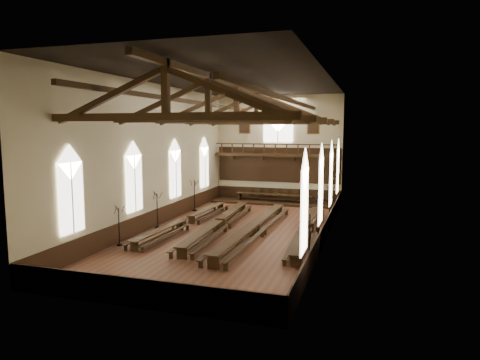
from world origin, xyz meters
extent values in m
plane|color=brown|center=(0.00, 0.00, 0.00)|extent=(26.00, 26.00, 0.00)
plane|color=beige|center=(0.00, 13.00, 5.00)|extent=(12.00, 0.00, 12.00)
plane|color=beige|center=(0.00, -13.00, 5.00)|extent=(12.00, 0.00, 12.00)
plane|color=beige|center=(-6.00, 0.00, 5.00)|extent=(0.00, 26.00, 26.00)
plane|color=beige|center=(6.00, 0.00, 5.00)|extent=(0.00, 26.00, 26.00)
plane|color=black|center=(0.00, 0.00, 10.00)|extent=(26.00, 26.00, 0.00)
cube|color=#331C0F|center=(0.00, 12.96, 0.60)|extent=(11.90, 0.08, 1.20)
cube|color=#331C0F|center=(0.00, -12.96, 0.60)|extent=(11.90, 0.08, 1.20)
cube|color=#331C0F|center=(-5.96, 0.00, 0.60)|extent=(0.08, 25.90, 1.20)
cube|color=#331C0F|center=(5.96, 0.00, 0.60)|extent=(0.08, 25.90, 1.20)
cube|color=white|center=(-5.90, -9.00, 3.40)|extent=(0.05, 1.80, 3.60)
cube|color=white|center=(-5.90, -9.00, 5.20)|extent=(0.05, 1.80, 1.80)
cylinder|color=beige|center=(-5.86, -9.00, 3.40)|extent=(0.08, 0.08, 3.60)
cube|color=white|center=(-5.90, -3.00, 3.40)|extent=(0.05, 1.80, 3.60)
cube|color=white|center=(-5.90, -3.00, 5.20)|extent=(0.05, 1.80, 1.80)
cylinder|color=beige|center=(-5.86, -3.00, 3.40)|extent=(0.08, 0.08, 3.60)
cube|color=white|center=(-5.90, 3.00, 3.40)|extent=(0.05, 1.80, 3.60)
cube|color=white|center=(-5.90, 3.00, 5.20)|extent=(0.05, 1.80, 1.80)
cylinder|color=beige|center=(-5.86, 3.00, 3.40)|extent=(0.08, 0.08, 3.60)
cube|color=white|center=(-5.90, 9.00, 3.40)|extent=(0.05, 1.80, 3.60)
cube|color=white|center=(-5.90, 9.00, 5.20)|extent=(0.05, 1.80, 1.80)
cylinder|color=beige|center=(-5.86, 9.00, 3.40)|extent=(0.08, 0.08, 3.60)
cube|color=white|center=(5.90, -9.00, 3.40)|extent=(0.05, 1.80, 3.60)
cube|color=white|center=(5.90, -9.00, 5.20)|extent=(0.05, 1.80, 1.80)
cylinder|color=beige|center=(5.86, -9.00, 3.40)|extent=(0.08, 0.08, 3.60)
cube|color=white|center=(5.90, -3.00, 3.40)|extent=(0.05, 1.80, 3.60)
cube|color=white|center=(5.90, -3.00, 5.20)|extent=(0.05, 1.80, 1.80)
cylinder|color=beige|center=(5.86, -3.00, 3.40)|extent=(0.08, 0.08, 3.60)
cube|color=white|center=(5.90, 3.00, 3.40)|extent=(0.05, 1.80, 3.60)
cube|color=white|center=(5.90, 3.00, 5.20)|extent=(0.05, 1.80, 1.80)
cylinder|color=beige|center=(5.86, 3.00, 3.40)|extent=(0.08, 0.08, 3.60)
cube|color=white|center=(5.90, 9.00, 3.40)|extent=(0.05, 1.80, 3.60)
cube|color=white|center=(5.90, 9.00, 5.20)|extent=(0.05, 1.80, 1.80)
cylinder|color=beige|center=(5.86, 9.00, 3.40)|extent=(0.08, 0.08, 3.60)
cube|color=white|center=(0.00, 12.90, 6.80)|extent=(2.80, 0.05, 2.40)
cube|color=white|center=(0.00, 12.90, 8.00)|extent=(2.80, 0.05, 2.80)
cylinder|color=beige|center=(0.00, 12.86, 6.80)|extent=(0.10, 0.10, 2.40)
cube|color=#3A2512|center=(0.00, 12.35, 4.40)|extent=(11.80, 1.20, 0.20)
cube|color=#331C0F|center=(0.00, 12.94, 3.45)|extent=(11.80, 0.10, 3.30)
cube|color=#3A2512|center=(0.00, 11.81, 5.45)|extent=(11.60, 0.12, 0.10)
cube|color=#3A2512|center=(0.00, 11.81, 4.55)|extent=(11.60, 0.12, 0.10)
cube|color=#3A2512|center=(-4.50, 12.75, 4.15)|extent=(0.35, 0.40, 0.50)
cube|color=#3A2512|center=(-1.50, 12.75, 4.15)|extent=(0.35, 0.40, 0.50)
cube|color=#3A2512|center=(1.50, 12.75, 4.15)|extent=(0.35, 0.40, 0.50)
cube|color=#3A2512|center=(4.50, 12.75, 4.15)|extent=(0.35, 0.40, 0.50)
cube|color=brown|center=(-3.30, 12.91, 7.10)|extent=(1.15, 0.06, 1.45)
cube|color=black|center=(-3.30, 12.87, 7.10)|extent=(0.95, 0.04, 1.25)
cube|color=brown|center=(3.30, 12.91, 7.10)|extent=(1.15, 0.06, 1.45)
cube|color=black|center=(3.30, 12.87, 7.10)|extent=(0.95, 0.04, 1.25)
cube|color=#3A2512|center=(0.00, -10.00, 7.40)|extent=(11.70, 0.35, 0.35)
cube|color=#3A2512|center=(0.00, -10.00, 8.70)|extent=(0.30, 0.30, 2.40)
cube|color=#3A2512|center=(-2.88, -10.00, 8.30)|extent=(5.44, 0.26, 2.40)
cube|color=#3A2512|center=(2.88, -10.00, 8.30)|extent=(5.44, 0.26, 2.40)
cube|color=#3A2512|center=(0.00, -5.00, 7.40)|extent=(11.70, 0.35, 0.35)
cube|color=#3A2512|center=(0.00, -5.00, 8.70)|extent=(0.30, 0.30, 2.40)
cube|color=#3A2512|center=(-2.88, -5.00, 8.30)|extent=(5.44, 0.26, 2.40)
cube|color=#3A2512|center=(2.88, -5.00, 8.30)|extent=(5.44, 0.26, 2.40)
cube|color=#3A2512|center=(0.00, 0.00, 7.40)|extent=(11.70, 0.35, 0.35)
cube|color=#3A2512|center=(0.00, 0.00, 8.70)|extent=(0.30, 0.30, 2.40)
cube|color=#3A2512|center=(-2.88, 0.00, 8.30)|extent=(5.44, 0.26, 2.40)
cube|color=#3A2512|center=(2.88, 0.00, 8.30)|extent=(5.44, 0.26, 2.40)
cube|color=#3A2512|center=(0.00, 5.00, 7.40)|extent=(11.70, 0.35, 0.35)
cube|color=#3A2512|center=(0.00, 5.00, 8.70)|extent=(0.30, 0.30, 2.40)
cube|color=#3A2512|center=(-2.88, 5.00, 8.30)|extent=(5.44, 0.26, 2.40)
cube|color=#3A2512|center=(2.88, 5.00, 8.30)|extent=(5.44, 0.26, 2.40)
cube|color=#3A2512|center=(0.00, 10.00, 7.40)|extent=(11.70, 0.35, 0.35)
cube|color=#3A2512|center=(0.00, 10.00, 8.70)|extent=(0.30, 0.30, 2.40)
cube|color=#3A2512|center=(-2.88, 10.00, 8.30)|extent=(5.44, 0.26, 2.40)
cube|color=#3A2512|center=(2.88, 10.00, 8.30)|extent=(5.44, 0.26, 2.40)
cube|color=#3A2512|center=(-3.36, 0.00, 8.70)|extent=(0.25, 25.70, 0.25)
cube|color=#3A2512|center=(3.36, 0.00, 8.70)|extent=(0.25, 25.70, 0.25)
cube|color=#3A2512|center=(0.00, 0.00, 9.70)|extent=(0.30, 25.70, 0.30)
cube|color=#3A2512|center=(-3.79, -3.50, 0.63)|extent=(0.85, 6.18, 0.07)
cube|color=#3A2512|center=(-3.79, -6.27, 0.30)|extent=(0.53, 0.09, 0.59)
cube|color=#3A2512|center=(-3.79, -0.72, 0.30)|extent=(0.53, 0.09, 0.59)
cube|color=#3A2512|center=(-3.79, -3.50, 0.22)|extent=(0.28, 5.46, 0.07)
cube|color=#3A2512|center=(-4.34, -3.48, 0.37)|extent=(0.48, 6.17, 0.05)
cube|color=#3A2512|center=(-4.34, -6.30, 0.17)|extent=(0.20, 0.07, 0.34)
cube|color=#3A2512|center=(-4.34, -0.66, 0.17)|extent=(0.20, 0.07, 0.34)
cube|color=#3A2512|center=(-3.25, -3.52, 0.37)|extent=(0.48, 6.17, 0.05)
cube|color=#3A2512|center=(-3.25, -6.34, 0.17)|extent=(0.20, 0.07, 0.34)
cube|color=#3A2512|center=(-3.25, -0.70, 0.17)|extent=(0.20, 0.07, 0.34)
cube|color=#3A2512|center=(-3.79, 3.90, 0.63)|extent=(0.85, 6.18, 0.07)
cube|color=#3A2512|center=(-3.79, 1.13, 0.30)|extent=(0.53, 0.09, 0.59)
cube|color=#3A2512|center=(-3.79, 6.68, 0.30)|extent=(0.53, 0.09, 0.59)
cube|color=#3A2512|center=(-3.79, 3.90, 0.22)|extent=(0.28, 5.46, 0.07)
cube|color=#3A2512|center=(-4.34, 3.92, 0.37)|extent=(0.48, 6.17, 0.05)
cube|color=#3A2512|center=(-4.34, 1.10, 0.17)|extent=(0.20, 0.07, 0.34)
cube|color=#3A2512|center=(-4.34, 6.74, 0.17)|extent=(0.20, 0.07, 0.34)
cube|color=#3A2512|center=(-3.25, 3.88, 0.37)|extent=(0.48, 6.17, 0.05)
cube|color=#3A2512|center=(-3.25, 1.06, 0.17)|extent=(0.20, 0.07, 0.34)
cube|color=#3A2512|center=(-3.25, 6.70, 0.17)|extent=(0.20, 0.07, 0.34)
cube|color=#3A2512|center=(-1.29, -3.70, 0.70)|extent=(1.10, 6.92, 0.08)
cube|color=#3A2512|center=(-1.29, -6.80, 0.33)|extent=(0.59, 0.11, 0.66)
cube|color=#3A2512|center=(-1.29, -0.60, 0.33)|extent=(0.59, 0.11, 0.66)
cube|color=#3A2512|center=(-1.29, -3.70, 0.25)|extent=(0.44, 6.10, 0.08)
cube|color=#3A2512|center=(-1.90, -3.74, 0.41)|extent=(0.69, 6.90, 0.06)
cube|color=#3A2512|center=(-1.90, -6.89, 0.19)|extent=(0.22, 0.08, 0.38)
cube|color=#3A2512|center=(-1.90, -0.59, 0.19)|extent=(0.22, 0.08, 0.38)
cube|color=#3A2512|center=(-0.69, -3.66, 0.41)|extent=(0.69, 6.90, 0.06)
cube|color=#3A2512|center=(-0.69, -6.81, 0.19)|extent=(0.22, 0.08, 0.38)
cube|color=#3A2512|center=(-0.69, -0.51, 0.19)|extent=(0.22, 0.08, 0.38)
cube|color=#3A2512|center=(-1.29, 3.70, 0.70)|extent=(1.10, 6.92, 0.08)
cube|color=#3A2512|center=(-1.29, 0.60, 0.33)|extent=(0.59, 0.11, 0.66)
cube|color=#3A2512|center=(-1.29, 6.80, 0.33)|extent=(0.59, 0.11, 0.66)
cube|color=#3A2512|center=(-1.29, 3.70, 0.25)|extent=(0.44, 6.10, 0.08)
cube|color=#3A2512|center=(-1.90, 3.66, 0.41)|extent=(0.69, 6.90, 0.06)
cube|color=#3A2512|center=(-1.90, 0.51, 0.19)|extent=(0.22, 0.08, 0.38)
cube|color=#3A2512|center=(-1.90, 6.81, 0.19)|extent=(0.22, 0.08, 0.38)
cube|color=#3A2512|center=(-0.69, 3.74, 0.41)|extent=(0.69, 6.90, 0.06)
cube|color=#3A2512|center=(-0.69, 0.59, 0.19)|extent=(0.22, 0.08, 0.38)
cube|color=#3A2512|center=(-0.69, 6.89, 0.19)|extent=(0.22, 0.08, 0.38)
cube|color=#3A2512|center=(1.41, -4.45, 0.75)|extent=(0.86, 7.42, 0.08)
cube|color=#3A2512|center=(1.41, -7.79, 0.35)|extent=(0.63, 0.09, 0.71)
cube|color=#3A2512|center=(1.41, -1.12, 0.35)|extent=(0.63, 0.09, 0.71)
cube|color=#3A2512|center=(1.41, -4.45, 0.26)|extent=(0.19, 6.57, 0.08)
cube|color=#3A2512|center=(0.75, -4.44, 0.44)|extent=(0.41, 7.42, 0.06)
cube|color=#3A2512|center=(0.75, -7.83, 0.21)|extent=(0.24, 0.08, 0.41)
cube|color=#3A2512|center=(0.75, -1.05, 0.21)|extent=(0.24, 0.08, 0.41)
cube|color=#3A2512|center=(2.07, -4.46, 0.44)|extent=(0.41, 7.42, 0.06)
cube|color=#3A2512|center=(2.07, -7.85, 0.21)|extent=(0.24, 0.08, 0.41)
cube|color=#3A2512|center=(2.07, -1.08, 0.21)|extent=(0.24, 0.08, 0.41)
cube|color=#3A2512|center=(1.41, 2.95, 0.75)|extent=(0.86, 7.42, 0.08)
cube|color=#3A2512|center=(1.41, -0.39, 0.35)|extent=(0.63, 0.09, 0.71)
cube|color=#3A2512|center=(1.41, 6.28, 0.35)|extent=(0.63, 0.09, 0.71)
cube|color=#3A2512|center=(1.41, 2.95, 0.26)|extent=(0.19, 6.57, 0.08)
cube|color=#3A2512|center=(0.75, 2.96, 0.44)|extent=(0.41, 7.42, 0.06)
cube|color=#3A2512|center=(0.75, -0.43, 0.21)|extent=(0.24, 0.08, 0.41)
cube|color=#3A2512|center=(0.75, 6.35, 0.21)|extent=(0.24, 0.08, 0.41)
cube|color=#3A2512|center=(2.07, 2.94, 0.44)|extent=(0.41, 7.42, 0.06)
cube|color=#3A2512|center=(2.07, -0.45, 0.21)|extent=(0.24, 0.08, 0.41)
cube|color=#3A2512|center=(2.07, 6.32, 0.21)|extent=(0.24, 0.08, 0.41)
cube|color=#3A2512|center=(4.77, -3.42, 0.64)|extent=(0.94, 6.30, 0.07)
cube|color=#3A2512|center=(4.77, -6.25, 0.30)|extent=(0.54, 0.10, 0.60)
cube|color=#3A2512|center=(4.77, -0.60, 0.30)|extent=(0.54, 0.10, 0.60)
cube|color=#3A2512|center=(4.77, -3.42, 0.22)|extent=(0.35, 5.55, 0.07)
cube|color=#3A2512|center=(4.21, -3.45, 0.38)|extent=(0.56, 6.28, 0.05)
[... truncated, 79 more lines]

